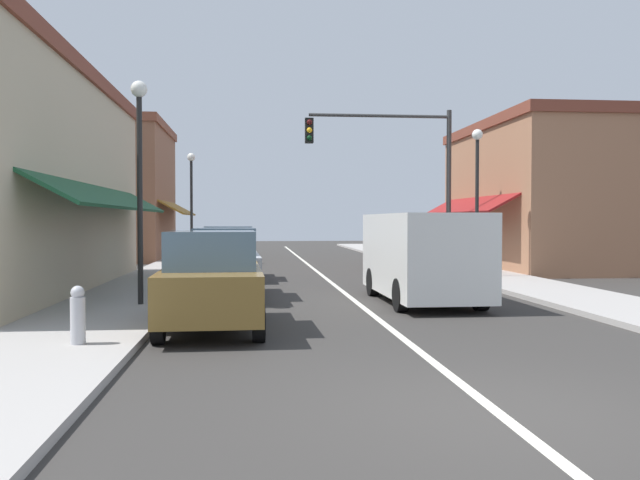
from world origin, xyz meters
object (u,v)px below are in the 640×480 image
(parked_car_nearest_left, at_px, (212,281))
(street_lamp_left_far, at_px, (191,190))
(street_lamp_right_mid, at_px, (477,179))
(parked_car_second_left, at_px, (225,263))
(parked_car_third_left, at_px, (229,253))
(traffic_signal_mast_arm, at_px, (401,161))
(street_lamp_left_near, at_px, (140,157))
(fire_hydrant, at_px, (78,315))
(van_in_lane, at_px, (422,255))

(parked_car_nearest_left, height_order, street_lamp_left_far, street_lamp_left_far)
(street_lamp_right_mid, relative_size, street_lamp_left_far, 1.00)
(parked_car_second_left, bearing_deg, parked_car_third_left, 89.00)
(traffic_signal_mast_arm, height_order, street_lamp_left_near, traffic_signal_mast_arm)
(street_lamp_left_far, distance_m, fire_hydrant, 20.49)
(van_in_lane, relative_size, fire_hydrant, 5.98)
(traffic_signal_mast_arm, xyz_separation_m, fire_hydrant, (-8.03, -14.05, -3.59))
(street_lamp_left_near, bearing_deg, traffic_signal_mast_arm, 49.53)
(fire_hydrant, bearing_deg, street_lamp_left_far, 90.37)
(street_lamp_left_near, distance_m, street_lamp_left_far, 15.51)
(parked_car_third_left, distance_m, street_lamp_left_far, 8.69)
(parked_car_second_left, bearing_deg, street_lamp_left_near, -131.72)
(parked_car_third_left, height_order, street_lamp_left_near, street_lamp_left_near)
(parked_car_second_left, xyz_separation_m, fire_hydrant, (-1.88, -6.88, -0.33))
(traffic_signal_mast_arm, relative_size, street_lamp_left_far, 1.21)
(street_lamp_left_near, bearing_deg, parked_car_nearest_left, -59.51)
(fire_hydrant, bearing_deg, traffic_signal_mast_arm, 60.26)
(parked_car_second_left, bearing_deg, street_lamp_left_far, 96.81)
(parked_car_second_left, relative_size, traffic_signal_mast_arm, 0.69)
(van_in_lane, xyz_separation_m, traffic_signal_mast_arm, (1.42, 8.64, 3.00))
(parked_car_nearest_left, distance_m, parked_car_second_left, 5.01)
(street_lamp_right_mid, xyz_separation_m, street_lamp_left_far, (-10.16, 8.87, -0.00))
(parked_car_second_left, xyz_separation_m, street_lamp_left_far, (-2.01, 13.42, 2.46))
(parked_car_nearest_left, relative_size, street_lamp_left_near, 0.83)
(van_in_lane, bearing_deg, street_lamp_right_mid, 59.69)
(parked_car_third_left, bearing_deg, traffic_signal_mast_arm, 16.14)
(van_in_lane, distance_m, street_lamp_left_far, 16.49)
(van_in_lane, bearing_deg, parked_car_third_left, 124.50)
(parked_car_nearest_left, xyz_separation_m, fire_hydrant, (-1.86, -1.86, -0.33))
(parked_car_nearest_left, height_order, parked_car_third_left, same)
(parked_car_third_left, bearing_deg, street_lamp_right_mid, -5.77)
(parked_car_second_left, bearing_deg, parked_car_nearest_left, -91.95)
(street_lamp_left_far, bearing_deg, van_in_lane, -65.66)
(parked_car_nearest_left, xyz_separation_m, van_in_lane, (4.75, 3.55, 0.27))
(street_lamp_left_near, bearing_deg, street_lamp_right_mid, 33.85)
(parked_car_nearest_left, height_order, van_in_lane, van_in_lane)
(parked_car_third_left, distance_m, van_in_lane, 8.31)
(parked_car_third_left, height_order, street_lamp_right_mid, street_lamp_right_mid)
(parked_car_second_left, distance_m, fire_hydrant, 7.14)
(parked_car_nearest_left, relative_size, traffic_signal_mast_arm, 0.68)
(parked_car_nearest_left, distance_m, van_in_lane, 5.93)
(fire_hydrant, bearing_deg, van_in_lane, 39.32)
(parked_car_second_left, distance_m, parked_car_third_left, 5.32)
(parked_car_second_left, xyz_separation_m, traffic_signal_mast_arm, (6.15, 7.17, 3.26))
(parked_car_third_left, bearing_deg, fire_hydrant, -98.90)
(parked_car_nearest_left, height_order, fire_hydrant, parked_car_nearest_left)
(street_lamp_left_far, xyz_separation_m, fire_hydrant, (0.13, -20.30, -2.79))
(van_in_lane, distance_m, traffic_signal_mast_arm, 9.25)
(parked_car_third_left, height_order, street_lamp_left_far, street_lamp_left_far)
(parked_car_second_left, height_order, street_lamp_left_near, street_lamp_left_near)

